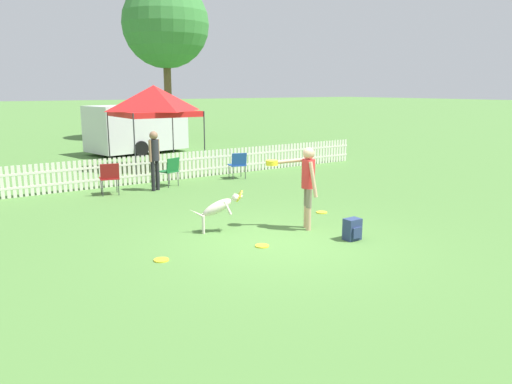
{
  "coord_description": "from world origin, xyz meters",
  "views": [
    {
      "loc": [
        -5.68,
        -7.48,
        2.94
      ],
      "look_at": [
        0.05,
        0.85,
        0.83
      ],
      "focal_mm": 35.0,
      "sensor_mm": 36.0,
      "label": 1
    }
  ],
  "objects_px": {
    "handler_person": "(305,178)",
    "folding_chair_green_right": "(109,176)",
    "folding_chair_blue_left": "(170,169)",
    "spectator_standing": "(154,155)",
    "frisbee_near_handler": "(322,212)",
    "equipment_trailer": "(137,128)",
    "frisbee_midfield": "(262,246)",
    "backpack_on_grass": "(353,229)",
    "leaping_dog": "(219,207)",
    "frisbee_near_dog": "(161,260)",
    "canopy_tent_main": "(154,101)",
    "tree_left_grove": "(166,25)",
    "folding_chair_center": "(238,163)"
  },
  "relations": [
    {
      "from": "folding_chair_blue_left",
      "to": "folding_chair_green_right",
      "type": "xyz_separation_m",
      "value": [
        -1.94,
        -0.21,
        0.01
      ]
    },
    {
      "from": "folding_chair_green_right",
      "to": "canopy_tent_main",
      "type": "relative_size",
      "value": 0.3
    },
    {
      "from": "backpack_on_grass",
      "to": "spectator_standing",
      "type": "height_order",
      "value": "spectator_standing"
    },
    {
      "from": "frisbee_midfield",
      "to": "backpack_on_grass",
      "type": "relative_size",
      "value": 0.61
    },
    {
      "from": "handler_person",
      "to": "folding_chair_center",
      "type": "xyz_separation_m",
      "value": [
        2.05,
        5.84,
        -0.58
      ]
    },
    {
      "from": "frisbee_near_handler",
      "to": "equipment_trailer",
      "type": "xyz_separation_m",
      "value": [
        0.58,
        13.27,
        1.15
      ]
    },
    {
      "from": "handler_person",
      "to": "canopy_tent_main",
      "type": "xyz_separation_m",
      "value": [
        0.71,
        9.39,
        1.38
      ]
    },
    {
      "from": "handler_person",
      "to": "frisbee_midfield",
      "type": "xyz_separation_m",
      "value": [
        -1.45,
        -0.49,
        -1.09
      ]
    },
    {
      "from": "handler_person",
      "to": "equipment_trailer",
      "type": "height_order",
      "value": "equipment_trailer"
    },
    {
      "from": "handler_person",
      "to": "frisbee_near_handler",
      "type": "height_order",
      "value": "handler_person"
    },
    {
      "from": "tree_left_grove",
      "to": "folding_chair_blue_left",
      "type": "bearing_deg",
      "value": -114.71
    },
    {
      "from": "backpack_on_grass",
      "to": "equipment_trailer",
      "type": "relative_size",
      "value": 0.08
    },
    {
      "from": "handler_person",
      "to": "spectator_standing",
      "type": "bearing_deg",
      "value": 36.89
    },
    {
      "from": "backpack_on_grass",
      "to": "folding_chair_green_right",
      "type": "distance_m",
      "value": 7.32
    },
    {
      "from": "handler_person",
      "to": "folding_chair_blue_left",
      "type": "distance_m",
      "value": 5.95
    },
    {
      "from": "leaping_dog",
      "to": "equipment_trailer",
      "type": "distance_m",
      "value": 13.73
    },
    {
      "from": "frisbee_midfield",
      "to": "folding_chair_blue_left",
      "type": "distance_m",
      "value": 6.52
    },
    {
      "from": "handler_person",
      "to": "folding_chair_green_right",
      "type": "height_order",
      "value": "handler_person"
    },
    {
      "from": "leaping_dog",
      "to": "spectator_standing",
      "type": "height_order",
      "value": "spectator_standing"
    },
    {
      "from": "handler_person",
      "to": "canopy_tent_main",
      "type": "height_order",
      "value": "canopy_tent_main"
    },
    {
      "from": "frisbee_near_dog",
      "to": "folding_chair_blue_left",
      "type": "bearing_deg",
      "value": 63.55
    },
    {
      "from": "handler_person",
      "to": "folding_chair_green_right",
      "type": "relative_size",
      "value": 1.91
    },
    {
      "from": "frisbee_midfield",
      "to": "frisbee_near_handler",
      "type": "bearing_deg",
      "value": 26.06
    },
    {
      "from": "frisbee_midfield",
      "to": "canopy_tent_main",
      "type": "distance_m",
      "value": 10.41
    },
    {
      "from": "spectator_standing",
      "to": "equipment_trailer",
      "type": "xyz_separation_m",
      "value": [
        2.78,
        8.49,
        0.1
      ]
    },
    {
      "from": "handler_person",
      "to": "folding_chair_blue_left",
      "type": "height_order",
      "value": "handler_person"
    },
    {
      "from": "tree_left_grove",
      "to": "canopy_tent_main",
      "type": "bearing_deg",
      "value": -117.19
    },
    {
      "from": "folding_chair_blue_left",
      "to": "spectator_standing",
      "type": "distance_m",
      "value": 0.88
    },
    {
      "from": "equipment_trailer",
      "to": "tree_left_grove",
      "type": "distance_m",
      "value": 8.84
    },
    {
      "from": "folding_chair_blue_left",
      "to": "folding_chair_green_right",
      "type": "height_order",
      "value": "folding_chair_green_right"
    },
    {
      "from": "spectator_standing",
      "to": "tree_left_grove",
      "type": "height_order",
      "value": "tree_left_grove"
    },
    {
      "from": "frisbee_near_handler",
      "to": "tree_left_grove",
      "type": "bearing_deg",
      "value": 75.79
    },
    {
      "from": "frisbee_near_handler",
      "to": "backpack_on_grass",
      "type": "relative_size",
      "value": 0.61
    },
    {
      "from": "handler_person",
      "to": "frisbee_midfield",
      "type": "relative_size",
      "value": 6.63
    },
    {
      "from": "handler_person",
      "to": "spectator_standing",
      "type": "xyz_separation_m",
      "value": [
        -0.97,
        5.59,
        -0.05
      ]
    },
    {
      "from": "frisbee_near_dog",
      "to": "equipment_trailer",
      "type": "bearing_deg",
      "value": 70.08
    },
    {
      "from": "frisbee_near_handler",
      "to": "spectator_standing",
      "type": "xyz_separation_m",
      "value": [
        -2.2,
        4.78,
        1.05
      ]
    },
    {
      "from": "tree_left_grove",
      "to": "folding_chair_green_right",
      "type": "bearing_deg",
      "value": -120.63
    },
    {
      "from": "frisbee_near_handler",
      "to": "folding_chair_green_right",
      "type": "relative_size",
      "value": 0.29
    },
    {
      "from": "frisbee_near_dog",
      "to": "frisbee_midfield",
      "type": "xyz_separation_m",
      "value": [
        1.9,
        -0.35,
        0.0
      ]
    },
    {
      "from": "canopy_tent_main",
      "to": "folding_chair_green_right",
      "type": "bearing_deg",
      "value": -129.08
    },
    {
      "from": "frisbee_near_dog",
      "to": "equipment_trailer",
      "type": "height_order",
      "value": "equipment_trailer"
    },
    {
      "from": "frisbee_near_handler",
      "to": "equipment_trailer",
      "type": "relative_size",
      "value": 0.05
    },
    {
      "from": "folding_chair_green_right",
      "to": "spectator_standing",
      "type": "distance_m",
      "value": 1.41
    },
    {
      "from": "frisbee_near_handler",
      "to": "equipment_trailer",
      "type": "distance_m",
      "value": 13.33
    },
    {
      "from": "equipment_trailer",
      "to": "tree_left_grove",
      "type": "xyz_separation_m",
      "value": [
        4.21,
        5.64,
        5.34
      ]
    },
    {
      "from": "equipment_trailer",
      "to": "tree_left_grove",
      "type": "height_order",
      "value": "tree_left_grove"
    },
    {
      "from": "canopy_tent_main",
      "to": "folding_chair_center",
      "type": "bearing_deg",
      "value": -69.34
    },
    {
      "from": "frisbee_near_dog",
      "to": "canopy_tent_main",
      "type": "bearing_deg",
      "value": 66.93
    },
    {
      "from": "folding_chair_green_right",
      "to": "frisbee_midfield",
      "type": "bearing_deg",
      "value": 110.03
    }
  ]
}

